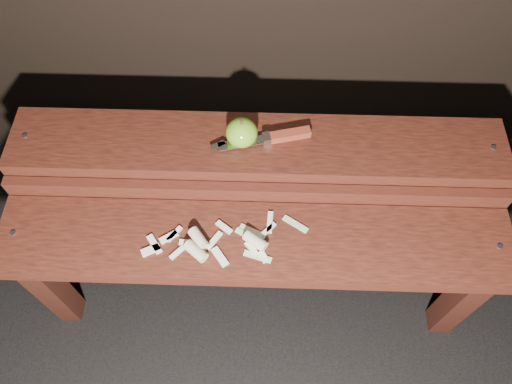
{
  "coord_description": "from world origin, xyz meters",
  "views": [
    {
      "loc": [
        0.02,
        -0.54,
        1.46
      ],
      "look_at": [
        0.0,
        0.06,
        0.45
      ],
      "focal_mm": 35.0,
      "sensor_mm": 36.0,
      "label": 1
    }
  ],
  "objects_px": {
    "apple": "(242,133)",
    "knife": "(277,137)",
    "bench_rear_tier": "(257,164)",
    "bench_front_tier": "(254,256)"
  },
  "relations": [
    {
      "from": "apple",
      "to": "bench_front_tier",
      "type": "bearing_deg",
      "value": -80.93
    },
    {
      "from": "bench_rear_tier",
      "to": "apple",
      "type": "relative_size",
      "value": 14.99
    },
    {
      "from": "knife",
      "to": "bench_front_tier",
      "type": "bearing_deg",
      "value": -101.18
    },
    {
      "from": "bench_rear_tier",
      "to": "knife",
      "type": "relative_size",
      "value": 5.01
    },
    {
      "from": "bench_rear_tier",
      "to": "knife",
      "type": "xyz_separation_m",
      "value": [
        0.05,
        0.01,
        0.1
      ]
    },
    {
      "from": "apple",
      "to": "bench_rear_tier",
      "type": "bearing_deg",
      "value": -6.68
    },
    {
      "from": "knife",
      "to": "apple",
      "type": "bearing_deg",
      "value": -174.19
    },
    {
      "from": "bench_front_tier",
      "to": "bench_rear_tier",
      "type": "bearing_deg",
      "value": 90.0
    },
    {
      "from": "apple",
      "to": "knife",
      "type": "relative_size",
      "value": 0.33
    },
    {
      "from": "bench_rear_tier",
      "to": "knife",
      "type": "distance_m",
      "value": 0.11
    }
  ]
}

